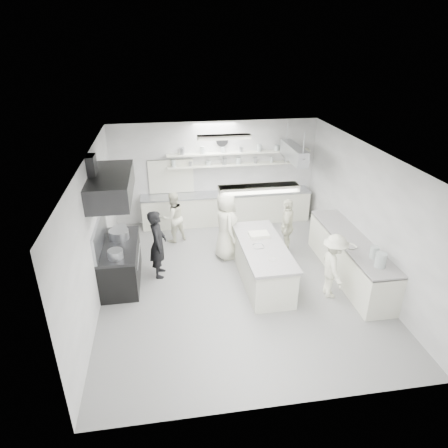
{
  "coord_description": "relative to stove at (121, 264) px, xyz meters",
  "views": [
    {
      "loc": [
        -1.47,
        -7.58,
        5.14
      ],
      "look_at": [
        -0.19,
        0.6,
        1.19
      ],
      "focal_mm": 31.6,
      "sensor_mm": 36.0,
      "label": 1
    }
  ],
  "objects": [
    {
      "name": "wall_left",
      "position": [
        -0.4,
        -0.4,
        1.05
      ],
      "size": [
        0.04,
        7.0,
        3.0
      ],
      "primitive_type": "cube",
      "color": "silver",
      "rests_on": "floor"
    },
    {
      "name": "bowl_right",
      "position": [
        5.03,
        -0.94,
        0.52
      ],
      "size": [
        0.33,
        0.33,
        0.06
      ],
      "primitive_type": "imported",
      "rotation": [
        0.0,
        0.0,
        0.34
      ],
      "color": "white",
      "rests_on": "right_counter"
    },
    {
      "name": "ceiling",
      "position": [
        2.6,
        -0.4,
        2.56
      ],
      "size": [
        6.0,
        7.0,
        0.02
      ],
      "primitive_type": "cube",
      "color": "silver",
      "rests_on": "wall_back"
    },
    {
      "name": "floor",
      "position": [
        2.6,
        -0.4,
        -0.46
      ],
      "size": [
        6.0,
        7.0,
        0.02
      ],
      "primitive_type": "cube",
      "color": "#9F9F9F",
      "rests_on": "ground"
    },
    {
      "name": "cook_island_left",
      "position": [
        2.55,
        0.75,
        0.45
      ],
      "size": [
        0.66,
        0.93,
        1.79
      ],
      "primitive_type": "imported",
      "rotation": [
        0.0,
        0.0,
        1.68
      ],
      "color": "white",
      "rests_on": "floor"
    },
    {
      "name": "exhaust_hood",
      "position": [
        0.0,
        -0.0,
        1.9
      ],
      "size": [
        0.85,
        2.0,
        0.5
      ],
      "primitive_type": "cube",
      "color": "#29292A",
      "rests_on": "wall_left"
    },
    {
      "name": "cook_stove",
      "position": [
        0.86,
        0.14,
        0.37
      ],
      "size": [
        0.44,
        0.63,
        1.65
      ],
      "primitive_type": "imported",
      "rotation": [
        0.0,
        0.0,
        1.5
      ],
      "color": "black",
      "rests_on": "floor"
    },
    {
      "name": "wall_front",
      "position": [
        2.6,
        -3.9,
        1.05
      ],
      "size": [
        6.0,
        0.04,
        3.0
      ],
      "primitive_type": "cube",
      "color": "silver",
      "rests_on": "floor"
    },
    {
      "name": "wall_back",
      "position": [
        2.6,
        3.1,
        1.05
      ],
      "size": [
        6.0,
        0.04,
        3.0
      ],
      "primitive_type": "cube",
      "color": "silver",
      "rests_on": "floor"
    },
    {
      "name": "stove_pot",
      "position": [
        0.0,
        0.28,
        0.59
      ],
      "size": [
        0.45,
        0.45,
        0.26
      ],
      "primitive_type": "cylinder",
      "color": "#ADB0B7",
      "rests_on": "stove"
    },
    {
      "name": "wall_right",
      "position": [
        5.6,
        -0.4,
        1.05
      ],
      "size": [
        0.04,
        7.0,
        3.0
      ],
      "primitive_type": "cube",
      "color": "silver",
      "rests_on": "floor"
    },
    {
      "name": "cook_island_right",
      "position": [
        4.13,
        0.73,
        0.3
      ],
      "size": [
        0.7,
        0.95,
        1.5
      ],
      "primitive_type": "imported",
      "rotation": [
        0.0,
        0.0,
        -2.0
      ],
      "color": "white",
      "rests_on": "floor"
    },
    {
      "name": "prep_island",
      "position": [
        3.19,
        -0.48,
        -0.01
      ],
      "size": [
        0.93,
        2.42,
        0.89
      ],
      "primitive_type": "cube",
      "rotation": [
        0.0,
        0.0,
        0.01
      ],
      "color": "white",
      "rests_on": "floor"
    },
    {
      "name": "cook_back",
      "position": [
        1.27,
        1.83,
        0.26
      ],
      "size": [
        0.85,
        0.78,
        1.42
      ],
      "primitive_type": "imported",
      "rotation": [
        0.0,
        0.0,
        -2.7
      ],
      "color": "white",
      "rests_on": "floor"
    },
    {
      "name": "back_counter",
      "position": [
        2.9,
        2.8,
        0.01
      ],
      "size": [
        5.0,
        0.6,
        0.92
      ],
      "primitive_type": "cube",
      "color": "white",
      "rests_on": "floor"
    },
    {
      "name": "bowl_island_a",
      "position": [
        3.07,
        -0.53,
        0.47
      ],
      "size": [
        0.26,
        0.26,
        0.06
      ],
      "primitive_type": "imported",
      "rotation": [
        0.0,
        0.0,
        0.01
      ],
      "color": "#ADB0B7",
      "rests_on": "prep_island"
    },
    {
      "name": "cook_right",
      "position": [
        4.53,
        -1.27,
        0.28
      ],
      "size": [
        0.62,
        0.99,
        1.46
      ],
      "primitive_type": "imported",
      "rotation": [
        0.0,
        0.0,
        1.49
      ],
      "color": "white",
      "rests_on": "floor"
    },
    {
      "name": "pass_through_window",
      "position": [
        1.3,
        3.08,
        1.0
      ],
      "size": [
        1.3,
        0.04,
        1.0
      ],
      "primitive_type": "cube",
      "color": "black",
      "rests_on": "wall_back"
    },
    {
      "name": "light_fixture_rear",
      "position": [
        2.6,
        1.4,
        2.49
      ],
      "size": [
        1.3,
        0.25,
        0.1
      ],
      "primitive_type": "cube",
      "color": "white",
      "rests_on": "ceiling"
    },
    {
      "name": "wall_clock",
      "position": [
        2.8,
        3.06,
        2.0
      ],
      "size": [
        0.32,
        0.05,
        0.32
      ],
      "primitive_type": "cylinder",
      "rotation": [
        1.57,
        0.0,
        0.0
      ],
      "color": "white",
      "rests_on": "wall_back"
    },
    {
      "name": "pot_rack",
      "position": [
        4.6,
        2.0,
        1.85
      ],
      "size": [
        0.3,
        1.6,
        0.4
      ],
      "primitive_type": "cube",
      "color": "#ADB0B7",
      "rests_on": "ceiling"
    },
    {
      "name": "shelf_upper",
      "position": [
        3.3,
        2.97,
        1.65
      ],
      "size": [
        4.2,
        0.26,
        0.04
      ],
      "primitive_type": "cube",
      "color": "white",
      "rests_on": "wall_back"
    },
    {
      "name": "bowl_island_b",
      "position": [
        3.23,
        -1.12,
        0.47
      ],
      "size": [
        0.2,
        0.2,
        0.06
      ],
      "primitive_type": "imported",
      "rotation": [
        0.0,
        0.0,
        -0.06
      ],
      "color": "white",
      "rests_on": "prep_island"
    },
    {
      "name": "right_counter",
      "position": [
        5.25,
        -0.6,
        0.02
      ],
      "size": [
        0.74,
        3.3,
        0.94
      ],
      "primitive_type": "cube",
      "color": "white",
      "rests_on": "floor"
    },
    {
      "name": "stove",
      "position": [
        0.0,
        0.0,
        0.0
      ],
      "size": [
        0.8,
        1.8,
        0.9
      ],
      "primitive_type": "cube",
      "color": "black",
      "rests_on": "floor"
    },
    {
      "name": "light_fixture_front",
      "position": [
        2.6,
        -2.2,
        2.49
      ],
      "size": [
        1.3,
        0.25,
        0.1
      ],
      "primitive_type": "cube",
      "color": "white",
      "rests_on": "ceiling"
    },
    {
      "name": "shelf_lower",
      "position": [
        3.3,
        2.97,
        1.3
      ],
      "size": [
        4.2,
        0.26,
        0.04
      ],
      "primitive_type": "cube",
      "color": "white",
      "rests_on": "wall_back"
    }
  ]
}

